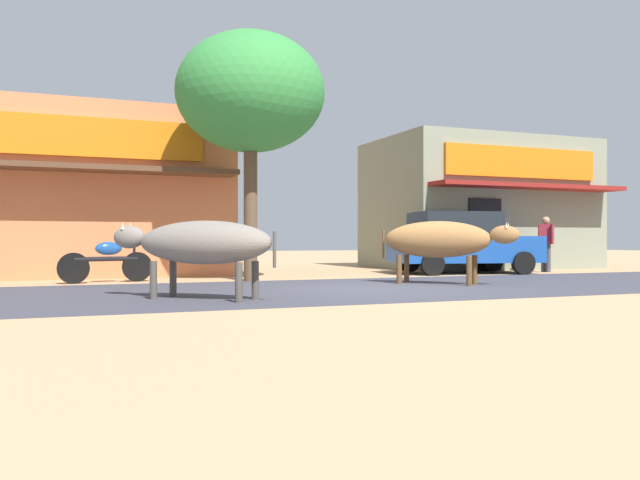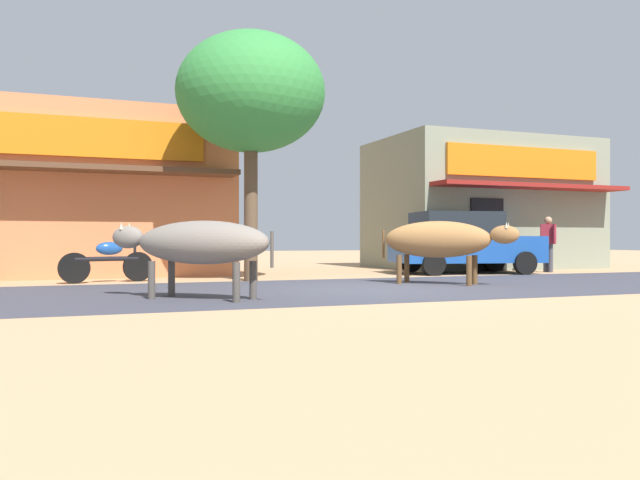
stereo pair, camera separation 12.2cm
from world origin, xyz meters
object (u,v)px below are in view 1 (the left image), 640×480
roadside_tree (250,94)px  parked_motorcycle (107,260)px  parked_hatchback_car (461,242)px  cow_near_brown (201,243)px  pedestrian_by_shop (546,240)px  cow_far_dark (440,240)px

roadside_tree → parked_motorcycle: roadside_tree is taller
parked_hatchback_car → cow_near_brown: bearing=-148.2°
roadside_tree → parked_hatchback_car: size_ratio=1.33×
parked_motorcycle → pedestrian_by_shop: pedestrian_by_shop is taller
cow_near_brown → pedestrian_by_shop: pedestrian_by_shop is taller
roadside_tree → cow_far_dark: roadside_tree is taller
parked_hatchback_car → cow_near_brown: size_ratio=1.71×
roadside_tree → cow_near_brown: size_ratio=2.27×
roadside_tree → pedestrian_by_shop: bearing=5.2°
roadside_tree → pedestrian_by_shop: 9.36m
parked_hatchback_car → pedestrian_by_shop: parked_hatchback_car is taller
parked_hatchback_car → cow_near_brown: parked_hatchback_car is taller
pedestrian_by_shop → parked_motorcycle: bearing=-179.0°
roadside_tree → parked_motorcycle: 4.71m
parked_motorcycle → cow_far_dark: bearing=-25.5°
roadside_tree → cow_near_brown: 5.43m
cow_near_brown → cow_far_dark: (5.17, 1.54, 0.05)m
parked_hatchback_car → cow_near_brown: 9.38m
parked_motorcycle → cow_near_brown: bearing=-76.5°
parked_hatchback_car → parked_motorcycle: (-9.05, -0.43, -0.37)m
cow_near_brown → cow_far_dark: 5.39m
cow_far_dark → pedestrian_by_shop: size_ratio=1.51×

